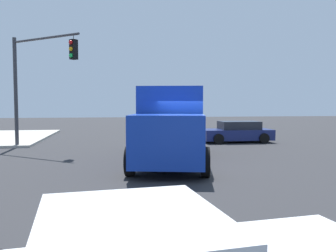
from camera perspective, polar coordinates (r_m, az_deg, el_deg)
name	(u,v)px	position (r m, az deg, el deg)	size (l,w,h in m)	color
ground_plane	(190,168)	(13.24, 3.51, -6.84)	(100.00, 100.00, 0.00)	#2B2B2D
delivery_truck	(172,124)	(14.77, 0.68, 0.38)	(8.09, 4.25, 3.04)	#1438AD
traffic_light_secondary	(34,73)	(19.89, -20.81, 8.07)	(3.13, 3.81, 5.85)	#38383D
sedan_navy	(237,132)	(22.41, 11.13, -0.98)	(2.11, 4.34, 1.31)	navy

